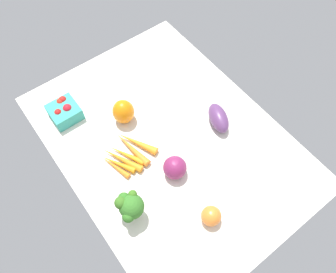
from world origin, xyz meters
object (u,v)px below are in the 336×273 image
red_onion_center (175,168)px  bell_pepper_orange (123,112)px  broccoli_head (130,207)px  heirloom_tomato_orange (211,216)px  eggplant (218,118)px  carrot_bunch (127,153)px  berry_basket (64,111)px

red_onion_center → bell_pepper_orange: bearing=-176.7°
broccoli_head → red_onion_center: bearing=99.5°
red_onion_center → heirloom_tomato_orange: bearing=-2.4°
eggplant → carrot_bunch: (-9.13, -35.31, -1.95)cm
red_onion_center → heirloom_tomato_orange: (20.10, -0.83, -0.80)cm
red_onion_center → heirloom_tomato_orange: size_ratio=1.24×
berry_basket → broccoli_head: bearing=-1.6°
broccoli_head → berry_basket: 48.07cm
berry_basket → bell_pepper_orange: bearing=49.0°
broccoli_head → carrot_bunch: broccoli_head is taller
broccoli_head → heirloom_tomato_orange: (16.72, 19.45, -4.34)cm
broccoli_head → heirloom_tomato_orange: 26.02cm
broccoli_head → red_onion_center: size_ratio=1.43×
red_onion_center → berry_basket: 48.34cm
bell_pepper_orange → heirloom_tomato_orange: 49.54cm
berry_basket → heirloom_tomato_orange: 67.06cm
bell_pepper_orange → heirloom_tomato_orange: bell_pepper_orange is taller
red_onion_center → berry_basket: size_ratio=0.76×
broccoli_head → carrot_bunch: bearing=150.4°
bell_pepper_orange → broccoli_head: size_ratio=0.87×
bell_pepper_orange → red_onion_center: bearing=3.3°
broccoli_head → red_onion_center: 20.86cm
bell_pepper_orange → berry_basket: (-15.05, -17.30, -2.04)cm
red_onion_center → carrot_bunch: size_ratio=0.43×
red_onion_center → carrot_bunch: bearing=-149.0°
bell_pepper_orange → red_onion_center: bell_pepper_orange is taller
heirloom_tomato_orange → carrot_bunch: 36.88cm
red_onion_center → heirloom_tomato_orange: red_onion_center is taller
bell_pepper_orange → carrot_bunch: bell_pepper_orange is taller
eggplant → heirloom_tomato_orange: (26.67, -26.70, 0.01)cm
eggplant → heirloom_tomato_orange: bearing=-24.5°
broccoli_head → red_onion_center: (-3.38, 20.28, -3.54)cm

